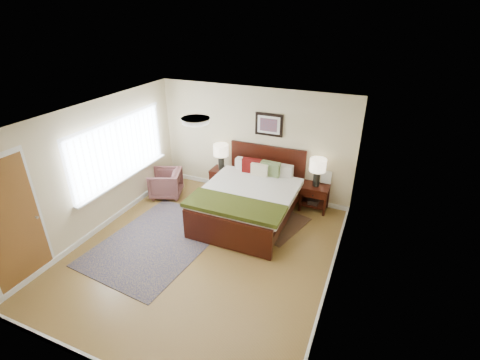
{
  "coord_description": "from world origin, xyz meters",
  "views": [
    {
      "loc": [
        2.6,
        -4.39,
        4.0
      ],
      "look_at": [
        0.29,
        1.02,
        1.05
      ],
      "focal_mm": 26.0,
      "sensor_mm": 36.0,
      "label": 1
    }
  ],
  "objects_px": {
    "lamp_left": "(221,152)",
    "rug_persian": "(158,241)",
    "nightstand_left": "(221,174)",
    "armchair": "(166,183)",
    "bed": "(249,194)",
    "lamp_right": "(318,167)",
    "nightstand_right": "(315,195)"
  },
  "relations": [
    {
      "from": "nightstand_right",
      "to": "nightstand_left",
      "type": "bearing_deg",
      "value": -179.85
    },
    {
      "from": "bed",
      "to": "lamp_left",
      "type": "xyz_separation_m",
      "value": [
        -1.06,
        0.89,
        0.43
      ]
    },
    {
      "from": "nightstand_left",
      "to": "rug_persian",
      "type": "relative_size",
      "value": 0.22
    },
    {
      "from": "bed",
      "to": "nightstand_left",
      "type": "relative_size",
      "value": 4.06
    },
    {
      "from": "nightstand_left",
      "to": "nightstand_right",
      "type": "distance_m",
      "value": 2.23
    },
    {
      "from": "lamp_right",
      "to": "armchair",
      "type": "height_order",
      "value": "lamp_right"
    },
    {
      "from": "bed",
      "to": "lamp_right",
      "type": "xyz_separation_m",
      "value": [
        1.16,
        0.89,
        0.44
      ]
    },
    {
      "from": "bed",
      "to": "nightstand_right",
      "type": "bearing_deg",
      "value": 36.97
    },
    {
      "from": "bed",
      "to": "lamp_left",
      "type": "height_order",
      "value": "bed"
    },
    {
      "from": "nightstand_right",
      "to": "lamp_left",
      "type": "bearing_deg",
      "value": 179.63
    },
    {
      "from": "nightstand_right",
      "to": "lamp_right",
      "type": "distance_m",
      "value": 0.65
    },
    {
      "from": "lamp_left",
      "to": "lamp_right",
      "type": "relative_size",
      "value": 1.0
    },
    {
      "from": "nightstand_right",
      "to": "rug_persian",
      "type": "relative_size",
      "value": 0.22
    },
    {
      "from": "bed",
      "to": "armchair",
      "type": "height_order",
      "value": "bed"
    },
    {
      "from": "lamp_left",
      "to": "rug_persian",
      "type": "height_order",
      "value": "lamp_left"
    },
    {
      "from": "nightstand_left",
      "to": "bed",
      "type": "bearing_deg",
      "value": -39.27
    },
    {
      "from": "rug_persian",
      "to": "lamp_right",
      "type": "bearing_deg",
      "value": 48.92
    },
    {
      "from": "nightstand_right",
      "to": "lamp_left",
      "type": "height_order",
      "value": "lamp_left"
    },
    {
      "from": "nightstand_left",
      "to": "lamp_right",
      "type": "distance_m",
      "value": 2.3
    },
    {
      "from": "nightstand_left",
      "to": "armchair",
      "type": "bearing_deg",
      "value": -146.36
    },
    {
      "from": "nightstand_left",
      "to": "lamp_left",
      "type": "height_order",
      "value": "lamp_left"
    },
    {
      "from": "bed",
      "to": "lamp_left",
      "type": "bearing_deg",
      "value": 140.09
    },
    {
      "from": "nightstand_left",
      "to": "lamp_right",
      "type": "bearing_deg",
      "value": 0.52
    },
    {
      "from": "armchair",
      "to": "lamp_right",
      "type": "bearing_deg",
      "value": 81.03
    },
    {
      "from": "bed",
      "to": "rug_persian",
      "type": "bearing_deg",
      "value": -131.75
    },
    {
      "from": "lamp_left",
      "to": "bed",
      "type": "bearing_deg",
      "value": -39.91
    },
    {
      "from": "nightstand_left",
      "to": "armchair",
      "type": "height_order",
      "value": "armchair"
    },
    {
      "from": "lamp_left",
      "to": "armchair",
      "type": "distance_m",
      "value": 1.48
    },
    {
      "from": "bed",
      "to": "lamp_right",
      "type": "bearing_deg",
      "value": 37.42
    },
    {
      "from": "bed",
      "to": "armchair",
      "type": "distance_m",
      "value": 2.17
    },
    {
      "from": "rug_persian",
      "to": "nightstand_left",
      "type": "bearing_deg",
      "value": 89.76
    },
    {
      "from": "lamp_right",
      "to": "armchair",
      "type": "xyz_separation_m",
      "value": [
        -3.31,
        -0.74,
        -0.69
      ]
    }
  ]
}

